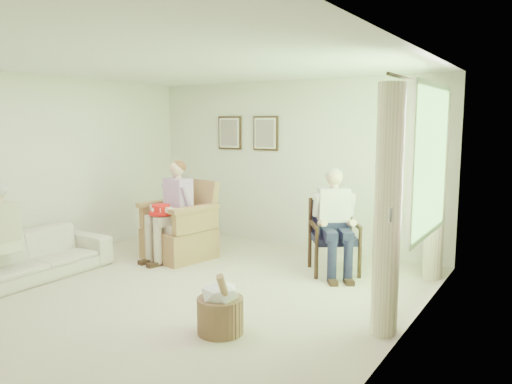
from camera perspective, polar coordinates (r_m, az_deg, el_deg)
floor at (r=5.90m, az=-8.93°, el=-11.45°), size 5.50×5.50×0.00m
back_wall at (r=7.88m, az=4.04°, el=3.19°), size 5.00×0.04×2.60m
left_wall at (r=7.48m, az=-23.83°, el=2.28°), size 0.04×5.50×2.60m
right_wall at (r=4.40m, az=16.16°, el=-0.85°), size 0.04×5.50×2.60m
ceiling at (r=5.61m, az=-9.52°, el=14.50°), size 5.00×5.50×0.02m
window at (r=5.54m, az=19.32°, el=3.72°), size 0.13×2.50×1.63m
curtain_left at (r=4.68m, az=14.83°, el=-2.15°), size 0.34×0.34×2.30m
curtain_right at (r=6.56m, az=19.89°, el=0.47°), size 0.34×0.34×2.30m
framed_print_left at (r=8.42m, az=-3.04°, el=6.77°), size 0.45×0.05×0.55m
framed_print_right at (r=8.04m, az=1.09°, el=6.73°), size 0.45×0.05×0.55m
wicker_armchair at (r=7.34m, az=-8.59°, el=-4.69°), size 0.88×0.87×1.12m
wood_armchair at (r=6.65m, az=9.21°, el=-4.69°), size 0.60×0.56×0.93m
sofa at (r=6.92m, az=-24.27°, el=-6.68°), size 1.96×0.77×0.57m
person_wicker at (r=7.14m, az=-9.43°, el=-1.26°), size 0.40×0.63×1.39m
person_dark at (r=6.46m, az=8.73°, el=-2.57°), size 0.40×0.63×1.34m
red_hat at (r=7.04m, az=-10.80°, el=-2.08°), size 0.33×0.33×0.14m
hatbox at (r=4.76m, az=-4.09°, el=-13.00°), size 0.49×0.49×0.64m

